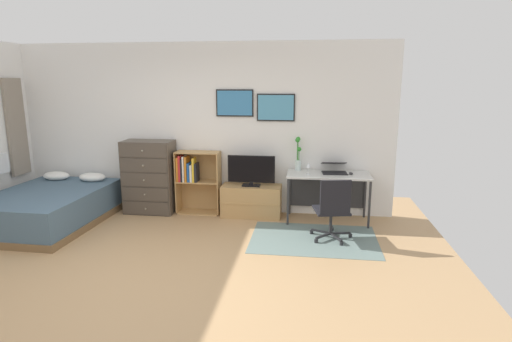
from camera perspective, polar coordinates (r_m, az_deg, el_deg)
name	(u,v)px	position (r m, az deg, el deg)	size (l,w,h in m)	color
ground_plane	(148,274)	(4.86, -14.74, -13.64)	(7.20, 7.20, 0.00)	tan
wall_back_with_posters	(202,128)	(6.73, -7.46, 5.87)	(6.12, 0.09, 2.70)	white
area_rug	(314,239)	(5.71, 8.01, -9.29)	(1.70, 1.20, 0.01)	slate
bed	(48,207)	(6.89, -26.83, -4.52)	(1.50, 2.00, 0.64)	brown
dresser	(149,177)	(6.86, -14.54, -0.80)	(0.80, 0.46, 1.18)	#4C4238
bookshelf	(194,177)	(6.68, -8.59, -0.83)	(0.70, 0.30, 1.01)	tan
tv_stand	(252,201)	(6.53, -0.63, -4.15)	(0.93, 0.41, 0.50)	tan
television	(251,171)	(6.39, -0.66, -0.01)	(0.74, 0.16, 0.48)	black
desk	(328,182)	(6.37, 9.94, -1.45)	(1.23, 0.58, 0.74)	silver
office_chair	(333,208)	(5.56, 10.61, -5.04)	(0.58, 0.57, 0.86)	#232326
laptop	(334,168)	(6.37, 10.77, 0.37)	(0.40, 0.42, 0.16)	black
computer_mouse	(351,173)	(6.29, 13.02, -0.31)	(0.06, 0.10, 0.03)	#262628
bamboo_vase	(298,155)	(6.41, 5.87, 2.18)	(0.10, 0.11, 0.52)	silver
wine_glass	(308,165)	(6.16, 7.25, 0.77)	(0.07, 0.07, 0.18)	silver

